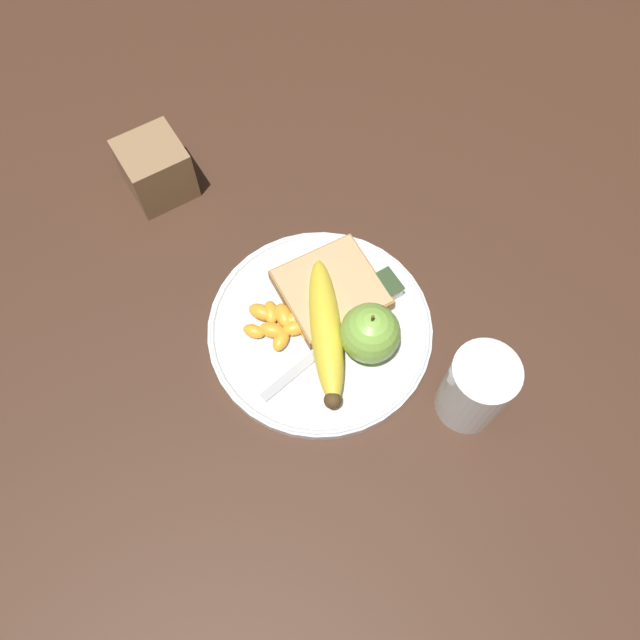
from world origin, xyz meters
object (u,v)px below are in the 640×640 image
Objects in this scene: apple at (370,333)px; fork at (328,345)px; condiment_caddy at (156,169)px; juice_glass at (475,389)px; jam_packet at (380,289)px; bread_slice at (331,290)px; plate at (320,328)px; banana at (325,332)px.

apple is 0.47× the size of fork.
juice_glass is at bearing -70.20° from condiment_caddy.
apple is 1.76× the size of jam_packet.
juice_glass is at bearing -73.05° from bread_slice.
juice_glass is at bearing -60.30° from plate.
juice_glass is 2.41× the size of jam_packet.
apple is at bearing -89.18° from bread_slice.
apple is (0.04, -0.05, 0.04)m from plate.
plate is 0.05m from bread_slice.
banana reaches higher than fork.
bread_slice is at bearing 106.95° from juice_glass.
plate is at bearing -76.43° from condiment_caddy.
condiment_caddy reaches higher than jam_packet.
jam_packet is 0.56× the size of condiment_caddy.
banana is at bearing 137.80° from apple.
juice_glass is (0.10, -0.17, 0.04)m from plate.
condiment_caddy reaches higher than plate.
condiment_caddy is at bearing 109.80° from juice_glass.
apple is at bearing -42.20° from banana.
bread_slice is 0.72× the size of fork.
jam_packet is at bearing -30.06° from bread_slice.
plate is 0.20m from juice_glass.
apple is (-0.06, 0.12, -0.00)m from juice_glass.
juice_glass reaches higher than condiment_caddy.
jam_packet is at bearing 10.39° from banana.
jam_packet is (0.10, 0.03, 0.01)m from fork.
banana is 2.30× the size of condiment_caddy.
bread_slice is (-0.06, 0.21, -0.03)m from juice_glass.
condiment_caddy is at bearing 118.26° from jam_packet.
fork reaches higher than plate.
bread_slice is 0.30m from condiment_caddy.
apple is 0.99× the size of condiment_caddy.
banana is at bearing -128.61° from bread_slice.
apple reaches higher than bread_slice.
apple is at bearing 116.94° from juice_glass.
apple reaches higher than jam_packet.
fork is at bearing -103.60° from banana.
banana is at bearing 66.08° from fork.
banana is 0.06m from bread_slice.
bread_slice is at bearing 41.97° from plate.
apple is 0.09m from bread_slice.
banana is 4.08× the size of jam_packet.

